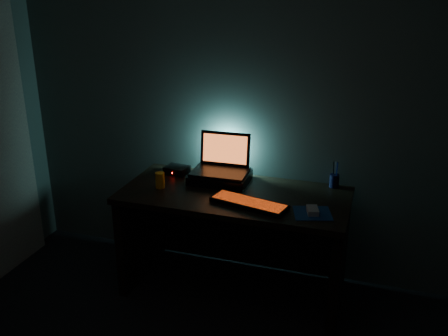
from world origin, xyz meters
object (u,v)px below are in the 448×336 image
Objects in this scene: keyboard at (249,203)px; mouse at (313,210)px; pen_cup at (334,181)px; laptop at (222,163)px; router at (177,170)px; juice_glass at (160,180)px.

mouse reaches higher than keyboard.
mouse is 0.46m from pen_cup.
laptop is at bearing 135.62° from mouse.
mouse is at bearing 14.14° from keyboard.
mouse is at bearing -29.76° from laptop.
keyboard is 0.66m from pen_cup.
laptop reaches higher than router.
laptop reaches higher than mouse.
keyboard is (0.30, -0.38, -0.11)m from laptop.
laptop is at bearing 141.87° from keyboard.
pen_cup is at bearing 57.91° from keyboard.
keyboard is 5.64× the size of pen_cup.
pen_cup is at bearing 4.82° from laptop.
router is (-1.11, -0.09, -0.02)m from pen_cup.
laptop is 2.21× the size of router.
laptop is 0.78m from pen_cup.
juice_glass is (-1.12, -0.37, 0.01)m from pen_cup.
juice_glass is at bearing -142.08° from laptop.
juice_glass is (-0.65, 0.09, 0.04)m from keyboard.
pen_cup is 1.12m from router.
laptop is 0.36m from router.
juice_glass is at bearing -174.69° from keyboard.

